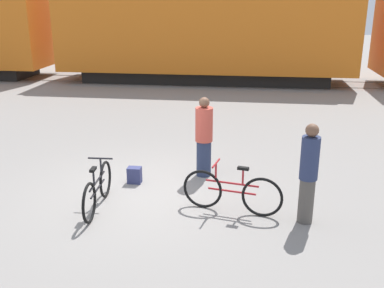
% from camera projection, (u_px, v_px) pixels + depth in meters
% --- Properties ---
extents(ground_plane, '(80.00, 80.00, 0.00)m').
position_uv_depth(ground_plane, '(142.00, 192.00, 8.93)').
color(ground_plane, gray).
extents(freight_train, '(40.52, 3.10, 5.36)m').
position_uv_depth(freight_train, '(205.00, 18.00, 19.58)').
color(freight_train, black).
rests_on(freight_train, ground_plane).
extents(rail_near, '(52.52, 0.07, 0.01)m').
position_uv_depth(rail_near, '(203.00, 84.00, 19.78)').
color(rail_near, '#4C4238').
rests_on(rail_near, ground_plane).
extents(rail_far, '(52.52, 0.07, 0.01)m').
position_uv_depth(rail_far, '(206.00, 79.00, 21.13)').
color(rail_far, '#4C4238').
rests_on(rail_far, ground_plane).
extents(bicycle_maroon, '(1.80, 0.49, 0.91)m').
position_uv_depth(bicycle_maroon, '(232.00, 192.00, 7.98)').
color(bicycle_maroon, black).
rests_on(bicycle_maroon, ground_plane).
extents(bicycle_black, '(0.46, 1.76, 0.88)m').
position_uv_depth(bicycle_black, '(98.00, 189.00, 8.13)').
color(bicycle_black, black).
rests_on(bicycle_black, ground_plane).
extents(person_in_red, '(0.37, 0.37, 1.73)m').
position_uv_depth(person_in_red, '(204.00, 137.00, 9.49)').
color(person_in_red, '#283351').
rests_on(person_in_red, ground_plane).
extents(person_in_navy, '(0.31, 0.31, 1.75)m').
position_uv_depth(person_in_navy, '(308.00, 173.00, 7.48)').
color(person_in_navy, '#514C47').
rests_on(person_in_navy, ground_plane).
extents(backpack, '(0.28, 0.20, 0.34)m').
position_uv_depth(backpack, '(135.00, 175.00, 9.31)').
color(backpack, navy).
rests_on(backpack, ground_plane).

